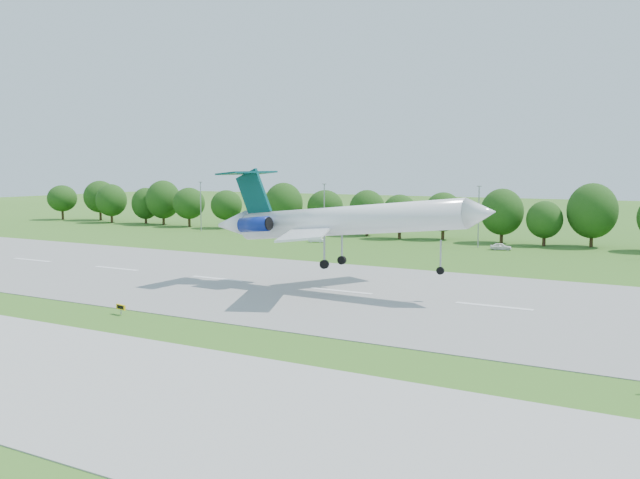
{
  "coord_description": "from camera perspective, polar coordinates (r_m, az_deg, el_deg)",
  "views": [
    {
      "loc": [
        23.09,
        -54.62,
        16.16
      ],
      "look_at": [
        -19.0,
        18.0,
        7.42
      ],
      "focal_mm": 40.0,
      "sensor_mm": 36.0,
      "label": 1
    }
  ],
  "objects": [
    {
      "name": "airliner",
      "position": [
        91.28,
        1.14,
        1.56
      ],
      "size": [
        40.02,
        29.12,
        12.63
      ],
      "rotation": [
        0.0,
        -0.09,
        -0.01
      ],
      "color": "white",
      "rests_on": "ground"
    },
    {
      "name": "light_poles",
      "position": [
        139.34,
        19.44,
        1.56
      ],
      "size": [
        175.9,
        0.25,
        12.19
      ],
      "color": "gray",
      "rests_on": "ground"
    },
    {
      "name": "service_vehicle_a",
      "position": [
        150.48,
        -0.31,
        -0.01
      ],
      "size": [
        3.53,
        2.32,
        1.1
      ],
      "primitive_type": "imported",
      "rotation": [
        0.0,
        0.0,
        1.95
      ],
      "color": "white",
      "rests_on": "ground"
    },
    {
      "name": "taxi_sign_left",
      "position": [
        80.63,
        -15.65,
        -5.24
      ],
      "size": [
        1.61,
        0.52,
        1.13
      ],
      "rotation": [
        0.0,
        0.0,
        -0.22
      ],
      "color": "gray",
      "rests_on": "ground"
    },
    {
      "name": "service_vehicle_b",
      "position": [
        140.86,
        14.27,
        -0.55
      ],
      "size": [
        4.33,
        2.89,
        1.37
      ],
      "primitive_type": "imported",
      "rotation": [
        0.0,
        0.0,
        1.92
      ],
      "color": "white",
      "rests_on": "ground"
    },
    {
      "name": "ground",
      "position": [
        61.46,
        7.02,
        -9.35
      ],
      "size": [
        600.0,
        600.0,
        0.0
      ],
      "primitive_type": "plane",
      "color": "#2D5C18",
      "rests_on": "ground"
    },
    {
      "name": "tree_line",
      "position": [
        148.76,
        21.11,
        1.7
      ],
      "size": [
        288.4,
        8.4,
        10.4
      ],
      "color": "#382314",
      "rests_on": "ground"
    },
    {
      "name": "runway",
      "position": [
        84.45,
        13.72,
        -5.23
      ],
      "size": [
        400.0,
        45.0,
        0.08
      ],
      "primitive_type": "cube",
      "color": "gray",
      "rests_on": "ground"
    },
    {
      "name": "taxiway",
      "position": [
        46.2,
        -2.07,
        -14.49
      ],
      "size": [
        400.0,
        23.0,
        0.08
      ],
      "primitive_type": "cube",
      "color": "#ADADA8",
      "rests_on": "ground"
    }
  ]
}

